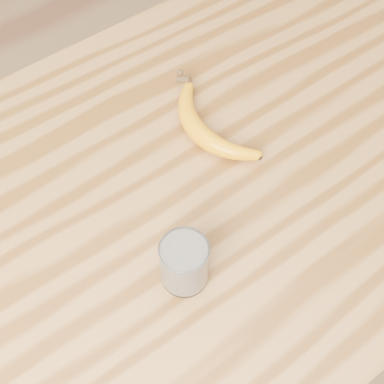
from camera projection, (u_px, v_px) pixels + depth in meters
table at (229, 195)px, 1.02m from camera, size 1.20×0.80×0.90m
smoothie_glass at (184, 263)px, 0.75m from camera, size 0.07×0.07×0.09m
banana at (198, 133)px, 0.91m from camera, size 0.11×0.29×0.04m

